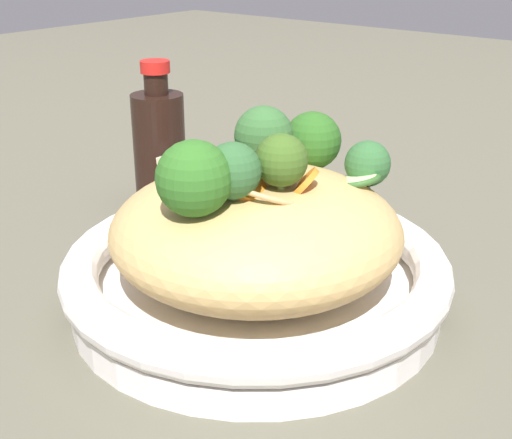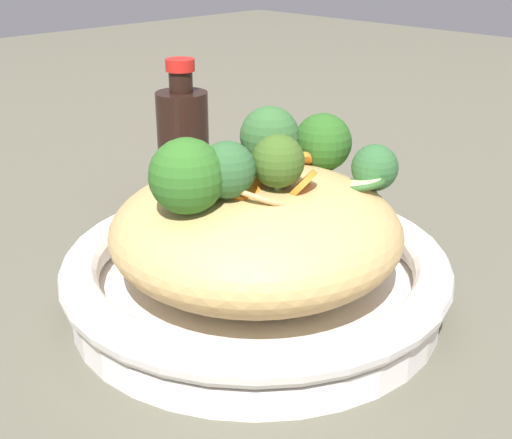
# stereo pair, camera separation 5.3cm
# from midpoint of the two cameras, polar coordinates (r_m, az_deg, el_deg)

# --- Properties ---
(ground_plane) EXTENTS (3.00, 3.00, 0.00)m
(ground_plane) POSITION_cam_midpoint_polar(r_m,az_deg,el_deg) (0.56, -2.71, -7.10)
(ground_plane) COLOR #585546
(serving_bowl) EXTENTS (0.30, 0.30, 0.05)m
(serving_bowl) POSITION_cam_midpoint_polar(r_m,az_deg,el_deg) (0.55, -2.76, -4.70)
(serving_bowl) COLOR white
(serving_bowl) RESTS_ON ground_plane
(noodle_heap) EXTENTS (0.22, 0.22, 0.10)m
(noodle_heap) POSITION_cam_midpoint_polar(r_m,az_deg,el_deg) (0.53, -2.84, -0.90)
(noodle_heap) COLOR tan
(noodle_heap) RESTS_ON serving_bowl
(broccoli_florets) EXTENTS (0.22, 0.12, 0.08)m
(broccoli_florets) POSITION_cam_midpoint_polar(r_m,az_deg,el_deg) (0.52, -1.89, 4.98)
(broccoli_florets) COLOR #8EAE6A
(broccoli_florets) RESTS_ON serving_bowl
(carrot_coins) EXTENTS (0.11, 0.08, 0.03)m
(carrot_coins) POSITION_cam_midpoint_polar(r_m,az_deg,el_deg) (0.51, -1.38, 3.26)
(carrot_coins) COLOR orange
(carrot_coins) RESTS_ON serving_bowl
(zucchini_slices) EXTENTS (0.11, 0.13, 0.04)m
(zucchini_slices) POSITION_cam_midpoint_polar(r_m,az_deg,el_deg) (0.54, -2.12, 4.01)
(zucchini_slices) COLOR beige
(zucchini_slices) RESTS_ON serving_bowl
(chicken_chunks) EXTENTS (0.05, 0.04, 0.02)m
(chicken_chunks) POSITION_cam_midpoint_polar(r_m,az_deg,el_deg) (0.56, -8.57, 4.26)
(chicken_chunks) COLOR beige
(chicken_chunks) RESTS_ON serving_bowl
(soy_sauce_bottle) EXTENTS (0.05, 0.05, 0.15)m
(soy_sauce_bottle) POSITION_cam_midpoint_polar(r_m,az_deg,el_deg) (0.74, -9.87, 5.77)
(soy_sauce_bottle) COLOR black
(soy_sauce_bottle) RESTS_ON ground_plane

